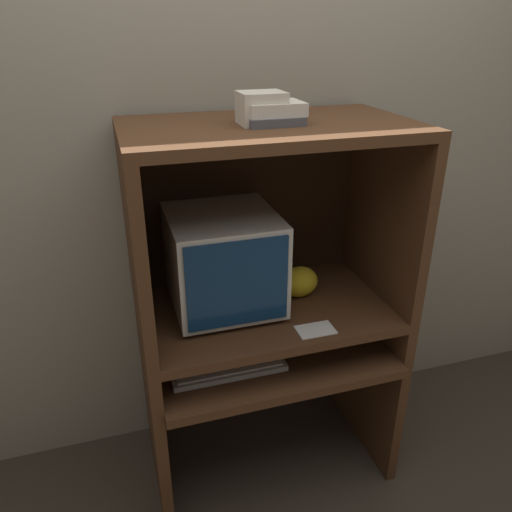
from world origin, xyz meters
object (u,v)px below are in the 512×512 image
crt_monitor (224,260)px  storage_box (261,108)px  keyboard (228,368)px  mouse (293,353)px  book_stack (273,113)px  snack_bag (299,282)px

crt_monitor → storage_box: (0.12, -0.07, 0.55)m
keyboard → mouse: size_ratio=6.91×
mouse → book_stack: 0.89m
mouse → storage_box: (-0.10, 0.10, 0.90)m
book_stack → mouse: bearing=-55.5°
crt_monitor → snack_bag: size_ratio=2.75×
crt_monitor → snack_bag: 0.33m
keyboard → storage_box: bearing=34.8°
keyboard → snack_bag: snack_bag is taller
snack_bag → book_stack: 0.68m
crt_monitor → book_stack: 0.56m
snack_bag → crt_monitor: bearing=177.3°
keyboard → book_stack: bearing=28.4°
crt_monitor → book_stack: size_ratio=2.19×
keyboard → snack_bag: 0.43m
mouse → crt_monitor: bearing=143.4°
snack_bag → book_stack: size_ratio=0.79×
snack_bag → book_stack: bearing=-157.0°
crt_monitor → book_stack: (0.16, -0.07, 0.53)m
mouse → snack_bag: size_ratio=0.40×
keyboard → snack_bag: bearing=26.2°
mouse → storage_box: size_ratio=0.42×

